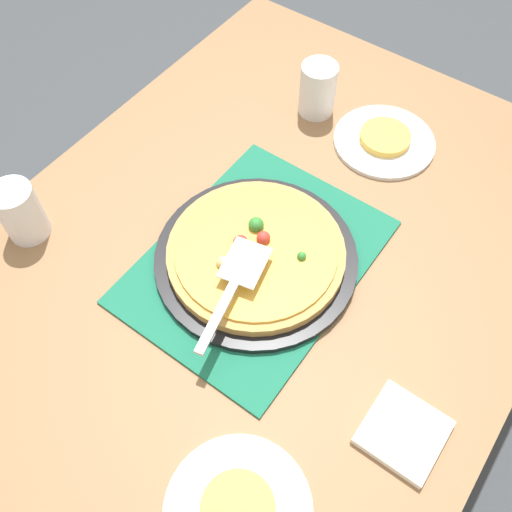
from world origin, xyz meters
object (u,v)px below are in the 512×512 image
(plate_far_right, at_px, (384,141))
(cup_corner, at_px, (20,212))
(pizza, at_px, (256,252))
(served_slice_left, at_px, (238,509))
(cup_far, at_px, (318,89))
(napkin_stack, at_px, (403,432))
(pizza_pan, at_px, (256,258))
(served_slice_right, at_px, (385,137))
(pizza_server, at_px, (234,284))
(plate_near_left, at_px, (238,511))

(plate_far_right, distance_m, cup_corner, 0.76)
(pizza, height_order, served_slice_left, pizza)
(plate_far_right, relative_size, cup_far, 1.83)
(pizza, relative_size, napkin_stack, 2.75)
(pizza_pan, distance_m, pizza, 0.02)
(served_slice_right, height_order, napkin_stack, served_slice_right)
(pizza, distance_m, cup_corner, 0.45)
(pizza_server, bearing_deg, served_slice_left, -142.24)
(pizza, distance_m, plate_far_right, 0.42)
(cup_corner, bearing_deg, pizza_server, -76.09)
(cup_corner, bearing_deg, cup_far, -23.64)
(plate_far_right, height_order, served_slice_right, served_slice_right)
(plate_near_left, distance_m, napkin_stack, 0.28)
(pizza, bearing_deg, pizza_pan, -87.38)
(served_slice_right, relative_size, cup_far, 0.92)
(plate_near_left, xyz_separation_m, cup_far, (0.78, 0.36, 0.06))
(pizza, bearing_deg, cup_far, 17.54)
(served_slice_right, relative_size, pizza_server, 0.47)
(plate_near_left, bearing_deg, pizza, 32.43)
(pizza, relative_size, pizza_server, 1.41)
(pizza, xyz_separation_m, plate_near_left, (-0.37, -0.23, -0.03))
(plate_far_right, xyz_separation_m, pizza_server, (-0.51, 0.02, 0.06))
(pizza, distance_m, pizza_server, 0.10)
(plate_near_left, xyz_separation_m, served_slice_right, (0.78, 0.19, 0.01))
(served_slice_right, bearing_deg, cup_corner, 144.01)
(served_slice_left, bearing_deg, plate_near_left, 90.00)
(pizza_pan, relative_size, pizza, 1.15)
(pizza, height_order, napkin_stack, pizza)
(cup_far, bearing_deg, pizza, -162.46)
(pizza_pan, bearing_deg, cup_corner, 116.55)
(napkin_stack, bearing_deg, plate_near_left, 149.62)
(served_slice_right, xyz_separation_m, napkin_stack, (-0.54, -0.33, -0.01))
(pizza_pan, distance_m, plate_near_left, 0.44)
(served_slice_left, bearing_deg, plate_far_right, 13.48)
(plate_far_right, bearing_deg, served_slice_right, -90.00)
(served_slice_right, distance_m, napkin_stack, 0.63)
(plate_far_right, xyz_separation_m, cup_corner, (-0.61, 0.45, 0.06))
(pizza, height_order, cup_corner, cup_corner)
(napkin_stack, bearing_deg, pizza_pan, 71.49)
(cup_corner, xyz_separation_m, napkin_stack, (0.07, -0.78, -0.05))
(pizza, height_order, plate_far_right, pizza)
(plate_near_left, relative_size, plate_far_right, 1.00)
(served_slice_right, distance_m, pizza_server, 0.51)
(pizza_pan, bearing_deg, pizza, 92.62)
(pizza_pan, distance_m, napkin_stack, 0.40)
(pizza, bearing_deg, napkin_stack, -108.48)
(pizza_pan, relative_size, plate_far_right, 1.73)
(cup_far, height_order, pizza_server, cup_far)
(cup_far, xyz_separation_m, napkin_stack, (-0.54, -0.51, -0.05))
(plate_near_left, xyz_separation_m, napkin_stack, (0.24, -0.14, 0.00))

